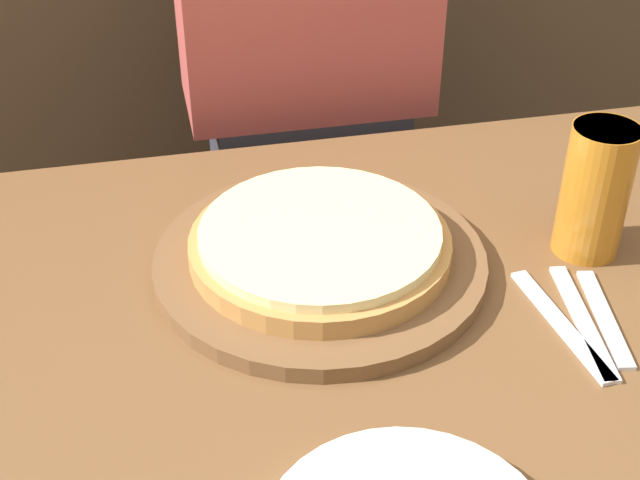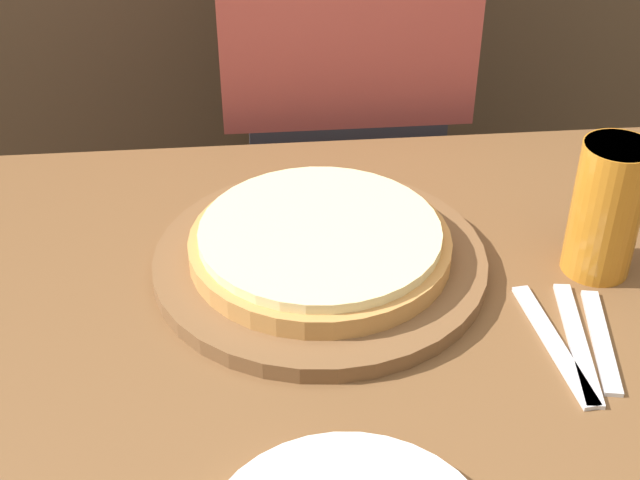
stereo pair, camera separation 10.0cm
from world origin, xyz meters
The scene contains 6 objects.
pizza_on_board centered at (0.04, 0.12, 0.75)m, with size 0.38×0.38×0.06m.
beer_glass centered at (0.35, 0.09, 0.81)m, with size 0.08×0.08×0.16m.
fork centered at (0.26, -0.03, 0.73)m, with size 0.04×0.19×0.00m.
dinner_knife centered at (0.29, -0.03, 0.73)m, with size 0.04×0.19×0.00m.
spoon centered at (0.31, -0.03, 0.73)m, with size 0.05×0.16×0.00m.
diner_person centered at (0.12, 0.59, 0.65)m, with size 0.38×0.20×1.32m.
Camera 1 is at (-0.14, -0.68, 1.33)m, focal length 50.00 mm.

